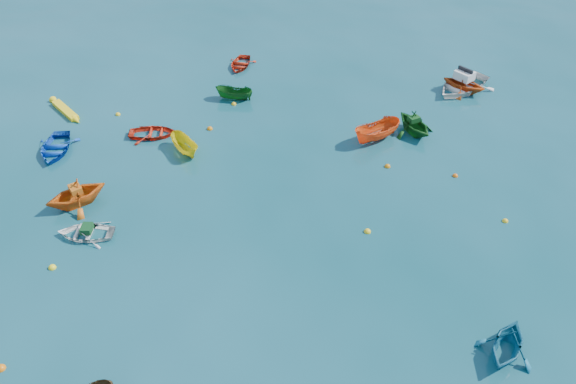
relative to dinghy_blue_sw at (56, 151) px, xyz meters
The scene contains 26 objects.
ground 14.47m from the dinghy_blue_sw, ahead, with size 160.00×160.00×0.00m, color #0A4149.
dinghy_blue_sw is the anchor object (origin of this frame).
dinghy_white_near 8.37m from the dinghy_blue_sw, 31.50° to the right, with size 2.02×2.83×0.59m, color white.
dinghy_orange_w 5.70m from the dinghy_blue_sw, 29.86° to the right, with size 2.73×3.17×1.67m, color orange.
sampan_yellow_mid 7.90m from the dinghy_blue_sw, 29.93° to the left, with size 1.04×2.76×1.07m, color yellow.
dinghy_cyan_se 27.03m from the dinghy_blue_sw, ahead, with size 2.37×2.74×1.44m, color #156887.
dinghy_red_nw 5.85m from the dinghy_blue_sw, 47.32° to the left, with size 2.16×3.02×0.63m, color red.
sampan_orange_n 19.63m from the dinghy_blue_sw, 34.13° to the left, with size 1.28×3.41×1.32m, color #EF5316.
dinghy_green_n 22.10m from the dinghy_blue_sw, 35.89° to the left, with size 2.56×2.98×1.57m, color #135518.
dinghy_red_far 15.36m from the dinghy_blue_sw, 77.73° to the left, with size 2.08×2.90×0.60m, color red.
dinghy_orange_far 27.40m from the dinghy_blue_sw, 46.02° to the left, with size 2.55×2.96×1.56m, color #CA4913.
sampan_green_far 12.11m from the dinghy_blue_sw, 61.77° to the left, with size 0.98×2.59×1.00m, color #145618.
kayak_yellow 4.63m from the dinghy_blue_sw, 130.68° to the left, with size 0.54×3.70×0.37m, color yellow, non-canonical shape.
motorboat_white 27.52m from the dinghy_blue_sw, 46.68° to the left, with size 3.37×4.71×1.58m, color silver.
tarp_green_a 8.43m from the dinghy_blue_sw, 30.91° to the right, with size 0.68×0.51×0.33m, color #10431C.
tarp_orange_a 5.79m from the dinghy_blue_sw, 29.36° to the right, with size 0.73×0.55×0.35m, color #CC6114.
tarp_green_b 22.09m from the dinghy_blue_sw, 36.14° to the left, with size 0.67×0.51×0.33m, color #114517.
buoy_or_a 15.32m from the dinghy_blue_sw, 49.47° to the right, with size 0.38×0.38×0.38m, color orange.
buoy_ye_a 10.07m from the dinghy_blue_sw, 42.61° to the right, with size 0.36×0.36×0.36m, color yellow.
buoy_ye_b 5.04m from the dinghy_blue_sw, 87.32° to the left, with size 0.34×0.34×0.34m, color yellow.
buoy_or_c 9.39m from the dinghy_blue_sw, 45.70° to the left, with size 0.37×0.37×0.37m, color orange.
buoy_ye_c 19.47m from the dinghy_blue_sw, ahead, with size 0.36×0.36×0.36m, color yellow.
buoy_or_d 19.96m from the dinghy_blue_sw, 25.97° to the left, with size 0.35×0.35×0.35m, color orange.
buoy_ye_d 11.77m from the dinghy_blue_sw, 58.77° to the left, with size 0.34×0.34×0.34m, color gold.
buoy_or_e 23.78m from the dinghy_blue_sw, 24.53° to the left, with size 0.32×0.32×0.32m, color orange.
buoy_ye_e 26.13m from the dinghy_blue_sw, 16.48° to the left, with size 0.31×0.31×0.31m, color yellow.
Camera 1 is at (11.96, -15.26, 19.53)m, focal length 35.00 mm.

